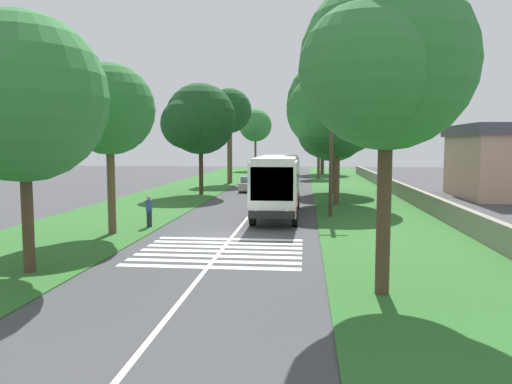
{
  "coord_description": "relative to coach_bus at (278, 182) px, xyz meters",
  "views": [
    {
      "loc": [
        -22.93,
        -3.49,
        4.41
      ],
      "look_at": [
        6.5,
        -0.54,
        1.6
      ],
      "focal_mm": 34.48,
      "sensor_mm": 36.0,
      "label": 1
    }
  ],
  "objects": [
    {
      "name": "pedestrian",
      "position": [
        -5.0,
        6.64,
        -1.24
      ],
      "size": [
        0.34,
        0.34,
        1.69
      ],
      "color": "#26262D",
      "rests_on": "grass_verge_left"
    },
    {
      "name": "roadside_tree_right_2",
      "position": [
        35.35,
        -3.31,
        3.29
      ],
      "size": [
        5.62,
        4.7,
        7.88
      ],
      "color": "brown",
      "rests_on": "grass_verge_right"
    },
    {
      "name": "coach_bus",
      "position": [
        0.0,
        0.0,
        0.0
      ],
      "size": [
        11.16,
        2.62,
        3.73
      ],
      "color": "silver",
      "rests_on": "ground"
    },
    {
      "name": "grass_verge_right",
      "position": [
        7.47,
        -6.4,
        -2.13
      ],
      "size": [
        120.0,
        8.0,
        0.04
      ],
      "primitive_type": "cube",
      "color": "#2D6628",
      "rests_on": "ground"
    },
    {
      "name": "zebra_crossing",
      "position": [
        -10.52,
        1.8,
        -2.14
      ],
      "size": [
        5.85,
        6.8,
        0.01
      ],
      "color": "silver",
      "rests_on": "ground"
    },
    {
      "name": "roadside_tree_right_1",
      "position": [
        6.58,
        -3.82,
        4.97
      ],
      "size": [
        9.47,
        7.52,
        11.08
      ],
      "color": "brown",
      "rests_on": "grass_verge_right"
    },
    {
      "name": "roadside_tree_left_2",
      "position": [
        -14.59,
        7.92,
        3.74
      ],
      "size": [
        6.44,
        5.72,
        8.83
      ],
      "color": "#4C3826",
      "rests_on": "grass_verge_left"
    },
    {
      "name": "centre_line",
      "position": [
        7.47,
        1.8,
        -2.14
      ],
      "size": [
        110.0,
        0.16,
        0.01
      ],
      "primitive_type": "cube",
      "color": "silver",
      "rests_on": "ground"
    },
    {
      "name": "roadside_tree_left_4",
      "position": [
        26.13,
        7.23,
        6.06
      ],
      "size": [
        6.48,
        5.21,
        10.93
      ],
      "color": "brown",
      "rests_on": "grass_verge_left"
    },
    {
      "name": "roadside_tree_left_0",
      "position": [
        12.8,
        7.76,
        4.41
      ],
      "size": [
        7.86,
        6.28,
        9.85
      ],
      "color": "#3D2D1E",
      "rests_on": "grass_verge_left"
    },
    {
      "name": "roadside_wall",
      "position": [
        12.47,
        -9.8,
        -1.51
      ],
      "size": [
        70.0,
        0.4,
        1.2
      ],
      "primitive_type": "cube",
      "color": "gray",
      "rests_on": "grass_verge_right"
    },
    {
      "name": "roadside_tree_left_1",
      "position": [
        -7.0,
        7.95,
        3.89
      ],
      "size": [
        5.3,
        4.46,
        8.36
      ],
      "color": "brown",
      "rests_on": "grass_verge_left"
    },
    {
      "name": "grass_verge_left",
      "position": [
        7.47,
        10.0,
        -2.13
      ],
      "size": [
        120.0,
        8.0,
        0.04
      ],
      "primitive_type": "cube",
      "color": "#2D6628",
      "rests_on": "ground"
    },
    {
      "name": "roadside_tree_left_3",
      "position": [
        56.16,
        7.25,
        5.67
      ],
      "size": [
        6.54,
        5.74,
        10.79
      ],
      "color": "brown",
      "rests_on": "grass_verge_left"
    },
    {
      "name": "roadside_tree_right_3",
      "position": [
        45.28,
        -4.1,
        3.98
      ],
      "size": [
        8.92,
        7.55,
        10.06
      ],
      "color": "#4C3826",
      "rests_on": "grass_verge_right"
    },
    {
      "name": "trailing_minibus_0",
      "position": [
        32.61,
        0.22,
        -0.6
      ],
      "size": [
        6.0,
        2.14,
        2.53
      ],
      "color": "silver",
      "rests_on": "ground"
    },
    {
      "name": "roadside_tree_right_0",
      "position": [
        15.56,
        -4.03,
        3.84
      ],
      "size": [
        8.06,
        6.53,
        9.41
      ],
      "color": "#3D2D1E",
      "rests_on": "grass_verge_right"
    },
    {
      "name": "trailing_car_1",
      "position": [
        24.4,
        -0.03,
        -1.48
      ],
      "size": [
        4.3,
        1.78,
        1.43
      ],
      "color": "#B7A893",
      "rests_on": "ground"
    },
    {
      "name": "roadside_building",
      "position": [
        12.65,
        -17.98,
        0.98
      ],
      "size": [
        10.34,
        7.1,
        6.13
      ],
      "color": "tan",
      "rests_on": "ground"
    },
    {
      "name": "roadside_tree_right_4",
      "position": [
        -15.92,
        -3.83,
        4.45
      ],
      "size": [
        6.19,
        5.01,
        9.22
      ],
      "color": "#4C3826",
      "rests_on": "grass_verge_right"
    },
    {
      "name": "trailing_car_0",
      "position": [
        16.61,
        3.6,
        -1.48
      ],
      "size": [
        4.3,
        1.78,
        1.43
      ],
      "color": "#B7A893",
      "rests_on": "ground"
    },
    {
      "name": "ground",
      "position": [
        -7.53,
        1.8,
        -2.15
      ],
      "size": [
        160.0,
        160.0,
        0.0
      ],
      "primitive_type": "plane",
      "color": "#424244"
    },
    {
      "name": "utility_pole",
      "position": [
        -0.1,
        -3.26,
        2.07
      ],
      "size": [
        0.24,
        1.4,
        8.06
      ],
      "color": "#473828",
      "rests_on": "grass_verge_right"
    }
  ]
}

